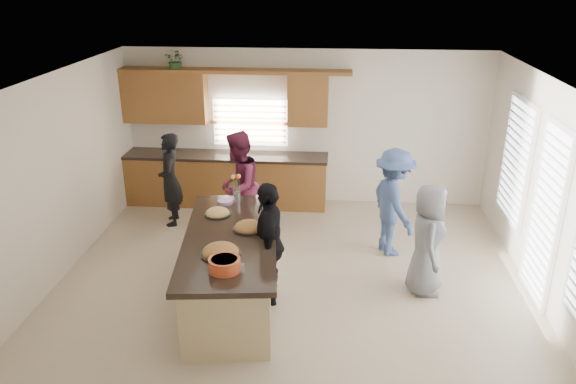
# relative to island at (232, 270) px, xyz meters

# --- Properties ---
(floor) EXTENTS (6.50, 6.50, 0.00)m
(floor) POSITION_rel_island_xyz_m (0.74, 0.58, -0.45)
(floor) COLOR #C4AB91
(floor) RESTS_ON ground
(room_shell) EXTENTS (6.52, 6.02, 2.81)m
(room_shell) POSITION_rel_island_xyz_m (0.74, 0.58, 1.45)
(room_shell) COLOR silver
(room_shell) RESTS_ON ground
(back_cabinetry) EXTENTS (4.08, 0.66, 2.46)m
(back_cabinetry) POSITION_rel_island_xyz_m (-0.73, 3.31, 0.46)
(back_cabinetry) COLOR #975B2C
(back_cabinetry) RESTS_ON ground
(right_wall_glazing) EXTENTS (0.06, 4.00, 2.25)m
(right_wall_glazing) POSITION_rel_island_xyz_m (3.96, 0.44, 0.89)
(right_wall_glazing) COLOR white
(right_wall_glazing) RESTS_ON ground
(island) EXTENTS (1.45, 2.81, 0.95)m
(island) POSITION_rel_island_xyz_m (0.00, 0.00, 0.00)
(island) COLOR tan
(island) RESTS_ON ground
(platter_front) EXTENTS (0.48, 0.48, 0.20)m
(platter_front) POSITION_rel_island_xyz_m (-0.02, -0.50, 0.53)
(platter_front) COLOR black
(platter_front) RESTS_ON island
(platter_mid) EXTENTS (0.41, 0.41, 0.17)m
(platter_mid) POSITION_rel_island_xyz_m (0.21, 0.20, 0.52)
(platter_mid) COLOR black
(platter_mid) RESTS_ON island
(platter_back) EXTENTS (0.36, 0.36, 0.15)m
(platter_back) POSITION_rel_island_xyz_m (-0.28, 0.61, 0.52)
(platter_back) COLOR black
(platter_back) RESTS_ON island
(salad_bowl) EXTENTS (0.36, 0.36, 0.15)m
(salad_bowl) POSITION_rel_island_xyz_m (0.10, -0.87, 0.58)
(salad_bowl) COLOR #C74B24
(salad_bowl) RESTS_ON island
(clear_cup) EXTENTS (0.07, 0.07, 0.11)m
(clear_cup) POSITION_rel_island_xyz_m (0.30, -0.92, 0.55)
(clear_cup) COLOR white
(clear_cup) RESTS_ON island
(plate_stack) EXTENTS (0.22, 0.22, 0.04)m
(plate_stack) POSITION_rel_island_xyz_m (-0.26, 1.04, 0.52)
(plate_stack) COLOR #A480BB
(plate_stack) RESTS_ON island
(flower_vase) EXTENTS (0.14, 0.14, 0.42)m
(flower_vase) POSITION_rel_island_xyz_m (-0.10, 1.08, 0.73)
(flower_vase) COLOR silver
(flower_vase) RESTS_ON island
(potted_plant) EXTENTS (0.43, 0.40, 0.39)m
(potted_plant) POSITION_rel_island_xyz_m (-1.51, 3.40, 2.14)
(potted_plant) COLOR #356528
(potted_plant) RESTS_ON back_cabinetry
(woman_left_back) EXTENTS (0.50, 0.65, 1.58)m
(woman_left_back) POSITION_rel_island_xyz_m (-1.45, 2.33, 0.34)
(woman_left_back) COLOR black
(woman_left_back) RESTS_ON ground
(woman_left_mid) EXTENTS (0.82, 0.97, 1.77)m
(woman_left_mid) POSITION_rel_island_xyz_m (-0.21, 1.87, 0.43)
(woman_left_mid) COLOR maroon
(woman_left_mid) RESTS_ON ground
(woman_left_front) EXTENTS (0.46, 0.99, 1.65)m
(woman_left_front) POSITION_rel_island_xyz_m (0.48, 0.09, 0.37)
(woman_left_front) COLOR black
(woman_left_front) RESTS_ON ground
(woman_right_back) EXTENTS (0.95, 1.22, 1.66)m
(woman_right_back) POSITION_rel_island_xyz_m (2.18, 1.56, 0.38)
(woman_right_back) COLOR #3C5383
(woman_right_back) RESTS_ON ground
(woman_right_front) EXTENTS (0.52, 0.77, 1.53)m
(woman_right_front) POSITION_rel_island_xyz_m (2.53, 0.47, 0.31)
(woman_right_front) COLOR slate
(woman_right_front) RESTS_ON ground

